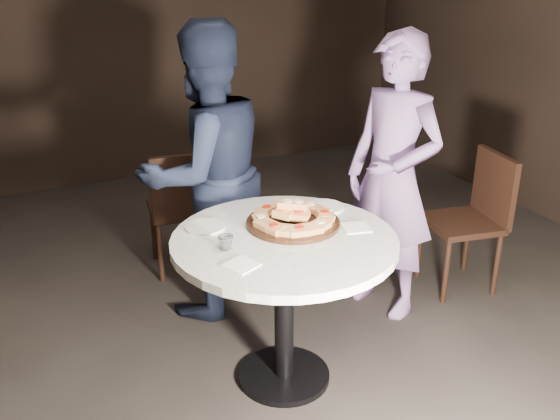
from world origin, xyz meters
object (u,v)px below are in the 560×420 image
object	(u,v)px
serving_board	(293,223)
diner_navy	(206,174)
table	(284,266)
diner_teal	(393,178)
focaccia_pile	(293,215)
chair_right	(475,212)
water_glass	(226,243)
chair_far	(182,204)

from	to	relation	value
serving_board	diner_navy	bearing A→B (deg)	104.37
table	diner_navy	size ratio (longest dim) A/B	0.80
diner_teal	focaccia_pile	bearing A→B (deg)	-89.61
serving_board	chair_right	distance (m)	1.58
serving_board	chair_right	xyz separation A→B (m)	(1.52, 0.27, -0.32)
water_glass	chair_far	xyz separation A→B (m)	(0.21, 1.41, -0.35)
serving_board	diner_navy	xyz separation A→B (m)	(-0.20, 0.78, 0.05)
serving_board	focaccia_pile	bearing A→B (deg)	62.70
table	chair_far	world-z (taller)	chair_far
diner_navy	diner_teal	size ratio (longest dim) A/B	1.03
focaccia_pile	diner_teal	bearing A→B (deg)	19.10
focaccia_pile	diner_navy	xyz separation A→B (m)	(-0.20, 0.78, 0.01)
serving_board	focaccia_pile	world-z (taller)	focaccia_pile
water_glass	serving_board	bearing A→B (deg)	15.40
serving_board	diner_teal	world-z (taller)	diner_teal
table	chair_right	distance (m)	1.68
chair_far	diner_teal	xyz separation A→B (m)	(1.05, -1.01, 0.35)
chair_far	water_glass	bearing A→B (deg)	89.90
table	chair_far	bearing A→B (deg)	94.24
table	focaccia_pile	world-z (taller)	focaccia_pile
serving_board	chair_right	world-z (taller)	chair_right
serving_board	chair_far	distance (m)	1.36
chair_far	diner_teal	size ratio (longest dim) A/B	0.52
water_glass	diner_teal	distance (m)	1.32
focaccia_pile	diner_teal	size ratio (longest dim) A/B	0.25
water_glass	focaccia_pile	bearing A→B (deg)	15.48
focaccia_pile	chair_right	size ratio (longest dim) A/B	0.47
diner_navy	diner_teal	bearing A→B (deg)	143.28
serving_board	chair_far	size ratio (longest dim) A/B	0.53
table	diner_navy	world-z (taller)	diner_navy
table	chair_far	size ratio (longest dim) A/B	1.58
focaccia_pile	diner_teal	xyz separation A→B (m)	(0.83, 0.29, -0.02)
water_glass	diner_navy	size ratio (longest dim) A/B	0.04
table	diner_teal	size ratio (longest dim) A/B	0.82
table	serving_board	world-z (taller)	serving_board
serving_board	focaccia_pile	xyz separation A→B (m)	(0.00, 0.00, 0.04)
serving_board	water_glass	size ratio (longest dim) A/B	6.54
table	water_glass	xyz separation A→B (m)	(-0.31, 0.00, 0.19)
table	diner_navy	distance (m)	0.93
chair_far	diner_navy	size ratio (longest dim) A/B	0.51
chair_far	table	bearing A→B (deg)	102.39
serving_board	table	bearing A→B (deg)	-132.27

